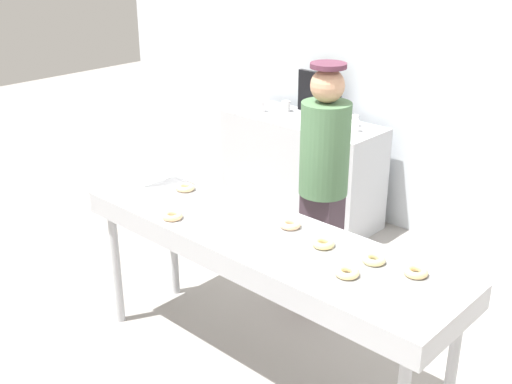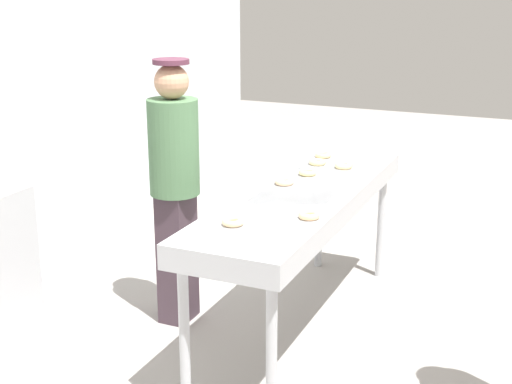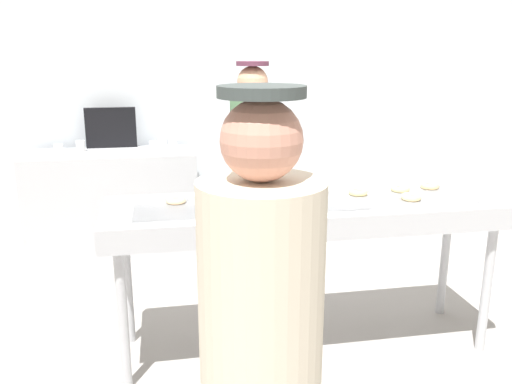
% 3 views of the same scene
% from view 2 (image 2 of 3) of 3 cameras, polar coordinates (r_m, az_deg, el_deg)
% --- Properties ---
extents(ground_plane, '(16.00, 16.00, 0.00)m').
position_cam_2_polar(ground_plane, '(4.73, 3.46, -10.73)').
color(ground_plane, '#9E9993').
extents(fryer_conveyor, '(2.31, 0.64, 0.93)m').
position_cam_2_polar(fryer_conveyor, '(4.40, 3.65, -0.82)').
color(fryer_conveyor, '#B7BABF').
rests_on(fryer_conveyor, ground).
extents(plain_donut_0, '(0.15, 0.15, 0.04)m').
position_cam_2_polar(plain_donut_0, '(3.87, 4.23, -1.84)').
color(plain_donut_0, '#F9C48B').
rests_on(plain_donut_0, fryer_conveyor).
extents(plain_donut_1, '(0.12, 0.12, 0.04)m').
position_cam_2_polar(plain_donut_1, '(4.50, 2.25, 0.82)').
color(plain_donut_1, '#F5C290').
rests_on(plain_donut_1, fryer_conveyor).
extents(plain_donut_2, '(0.14, 0.14, 0.04)m').
position_cam_2_polar(plain_donut_2, '(4.92, 6.93, 2.08)').
color(plain_donut_2, '#F9D58E').
rests_on(plain_donut_2, fryer_conveyor).
extents(plain_donut_3, '(0.17, 0.17, 0.04)m').
position_cam_2_polar(plain_donut_3, '(4.72, 4.10, 1.56)').
color(plain_donut_3, '#F1D483').
rests_on(plain_donut_3, fryer_conveyor).
extents(plain_donut_4, '(0.16, 0.16, 0.04)m').
position_cam_2_polar(plain_donut_4, '(3.76, -1.84, -2.37)').
color(plain_donut_4, '#F7CA92').
rests_on(plain_donut_4, fryer_conveyor).
extents(plain_donut_5, '(0.16, 0.16, 0.04)m').
position_cam_2_polar(plain_donut_5, '(4.99, 4.87, 2.37)').
color(plain_donut_5, '#E8D28A').
rests_on(plain_donut_5, fryer_conveyor).
extents(plain_donut_6, '(0.13, 0.13, 0.04)m').
position_cam_2_polar(plain_donut_6, '(5.20, 5.31, 2.94)').
color(plain_donut_6, '#F3CA83').
rests_on(plain_donut_6, fryer_conveyor).
extents(worker_baker, '(0.31, 0.31, 1.70)m').
position_cam_2_polar(worker_baker, '(4.54, -6.43, 0.94)').
color(worker_baker, '#3D2E37').
rests_on(worker_baker, ground).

